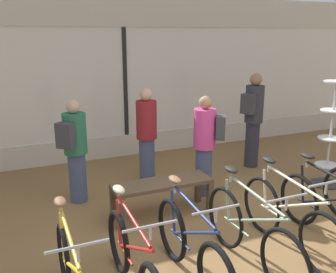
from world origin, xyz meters
TOP-DOWN VIEW (x-y plane):
  - ground_plane at (0.00, 0.00)m, footprint 24.00×24.00m
  - shop_back_wall at (0.00, 3.82)m, footprint 12.00×0.08m
  - bicycle_left at (-1.27, -0.46)m, footprint 0.46×1.70m
  - bicycle_center_left at (-0.66, -0.47)m, footprint 0.46×1.70m
  - bicycle_center at (0.03, -0.51)m, footprint 0.46×1.79m
  - bicycle_center_right at (0.64, -0.39)m, footprint 0.46×1.76m
  - bicycle_right at (1.22, -0.44)m, footprint 0.46×1.77m
  - accessory_rack at (2.60, 0.94)m, footprint 0.48×0.48m
  - display_bench at (-0.35, 1.03)m, footprint 1.40×0.44m
  - customer_near_rack at (-1.36, 1.94)m, footprint 0.54×0.55m
  - customer_by_window at (-0.14, 2.21)m, footprint 0.47×0.47m
  - customer_mid_floor at (0.53, 1.42)m, footprint 0.56×0.50m
  - customer_near_bench at (1.97, 2.20)m, footprint 0.56×0.47m

SIDE VIEW (x-z plane):
  - ground_plane at x=0.00m, z-range 0.00..0.00m
  - bicycle_left at x=-1.27m, z-range -0.14..0.88m
  - bicycle_right at x=1.22m, z-range -0.13..0.90m
  - bicycle_center_left at x=-0.66m, z-range -0.13..0.90m
  - bicycle_center_right at x=0.64m, z-range -0.12..0.92m
  - bicycle_center at x=0.03m, z-range -0.12..0.93m
  - display_bench at x=-0.35m, z-range 0.16..0.65m
  - accessory_rack at x=2.60m, z-range -0.17..1.68m
  - customer_near_rack at x=-1.36m, z-range 0.06..1.62m
  - customer_mid_floor at x=0.53m, z-range 0.06..1.63m
  - customer_by_window at x=-0.14m, z-range 0.04..1.67m
  - customer_near_bench at x=1.97m, z-range 0.07..1.86m
  - shop_back_wall at x=0.00m, z-range 0.04..3.24m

